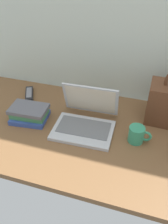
# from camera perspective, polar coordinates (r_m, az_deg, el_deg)

# --- Properties ---
(desk) EXTENTS (1.60, 0.76, 0.03)m
(desk) POSITION_cam_1_polar(r_m,az_deg,el_deg) (1.26, -0.06, -4.91)
(desk) COLOR brown
(desk) RESTS_ON ground
(laptop) EXTENTS (0.32, 0.29, 0.21)m
(laptop) POSITION_cam_1_polar(r_m,az_deg,el_deg) (1.24, 0.46, -1.83)
(laptop) COLOR #B2B5BA
(laptop) RESTS_ON desk
(coffee_mug) EXTENTS (0.11, 0.08, 0.09)m
(coffee_mug) POSITION_cam_1_polar(r_m,az_deg,el_deg) (1.19, 12.75, -5.21)
(coffee_mug) COLOR #338C66
(coffee_mug) RESTS_ON desk
(remote_control_near) EXTENTS (0.11, 0.16, 0.02)m
(remote_control_near) POSITION_cam_1_polar(r_m,az_deg,el_deg) (1.55, -13.14, 4.28)
(remote_control_near) COLOR black
(remote_control_near) RESTS_ON desk
(book_stack) EXTENTS (0.21, 0.17, 0.08)m
(book_stack) POSITION_cam_1_polar(r_m,az_deg,el_deg) (1.33, -13.04, -0.28)
(book_stack) COLOR #334C99
(book_stack) RESTS_ON desk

